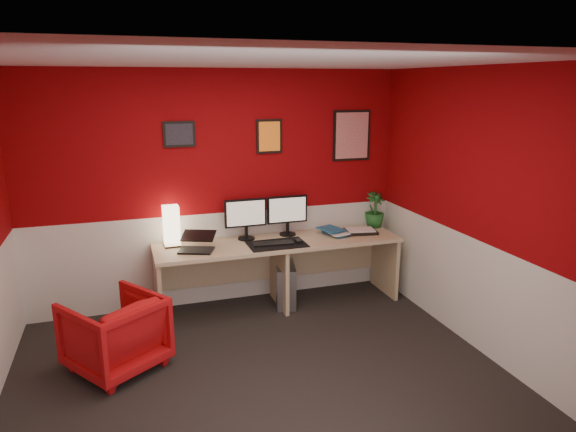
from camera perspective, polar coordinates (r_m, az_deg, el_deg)
The scene contains 25 objects.
ground at distance 4.42m, azimuth -2.69°, elevation -17.78°, with size 4.00×3.50×0.01m, color black.
ceiling at distance 3.74m, azimuth -3.16°, elevation 16.67°, with size 4.00×3.50×0.01m, color white.
wall_back at distance 5.56m, azimuth -7.65°, elevation 2.85°, with size 4.00×0.01×2.50m, color maroon.
wall_front at distance 2.37m, azimuth 8.61°, elevation -13.46°, with size 4.00×0.01×2.50m, color maroon.
wall_right at distance 4.80m, azimuth 20.79°, elevation 0.20°, with size 0.01×3.50×2.50m, color maroon.
wainscot_back at distance 5.75m, azimuth -7.40°, elevation -4.50°, with size 4.00×0.01×1.00m, color silver.
wainscot_right at distance 5.02m, azimuth 19.98°, elevation -8.13°, with size 0.01×3.50×1.00m, color silver.
desk at distance 5.61m, azimuth -0.98°, elevation -6.34°, with size 2.60×0.65×0.73m, color tan.
shoji_lamp at distance 5.40m, azimuth -12.68°, elevation -1.21°, with size 0.16×0.16×0.40m, color #FFE5B2.
laptop at distance 5.21m, azimuth -10.09°, elevation -2.69°, with size 0.33×0.23×0.22m, color black.
monitor_left at distance 5.50m, azimuth -4.65°, elevation 0.35°, with size 0.45×0.06×0.58m, color black.
monitor_right at distance 5.64m, azimuth -0.05°, elevation 0.75°, with size 0.45×0.06×0.58m, color black.
desk_mat at distance 5.37m, azimuth -1.22°, elevation -3.12°, with size 0.60×0.38×0.01m, color black.
keyboard at distance 5.36m, azimuth -1.68°, elevation -3.02°, with size 0.42×0.14×0.02m, color black.
mouse at distance 5.42m, azimuth 1.15°, elevation -2.76°, with size 0.06×0.10×0.03m, color black.
book_bottom at distance 5.68m, azimuth 4.60°, elevation -2.08°, with size 0.21×0.29×0.03m, color #1D5986.
book_middle at distance 5.65m, azimuth 4.43°, elevation -1.90°, with size 0.20×0.27×0.02m, color silver.
book_top at distance 5.64m, azimuth 3.94°, elevation -1.66°, with size 0.21×0.28×0.03m, color #1D5986.
zen_tray at distance 5.84m, azimuth 7.96°, elevation -1.70°, with size 0.35×0.25×0.03m, color black.
potted_plant at distance 6.06m, azimuth 9.49°, elevation 0.68°, with size 0.23×0.23×0.41m, color #19591E.
pc_tower at distance 5.70m, azimuth -0.30°, elevation -7.51°, with size 0.20×0.45×0.45m, color #99999E.
armchair at distance 4.68m, azimuth -18.47°, elevation -12.12°, with size 0.68×0.70×0.64m, color red.
art_left at distance 5.40m, azimuth -11.86°, elevation 8.78°, with size 0.32×0.02×0.26m, color black.
art_center at distance 5.59m, azimuth -2.08°, elevation 8.74°, with size 0.28×0.02×0.36m, color orange.
art_right at distance 5.92m, azimuth 6.99°, elevation 8.77°, with size 0.44×0.02×0.56m, color red.
Camera 1 is at (-0.97, -3.61, 2.35)m, focal length 32.38 mm.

